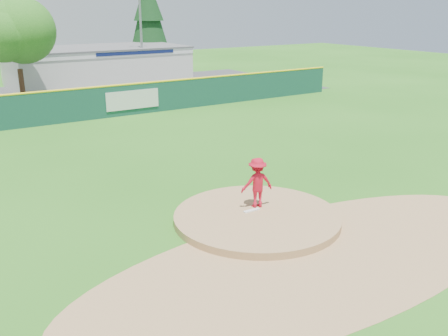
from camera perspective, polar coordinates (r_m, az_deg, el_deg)
ground at (r=16.66m, az=3.77°, el=-6.05°), size 120.00×120.00×0.00m
pitchers_mound at (r=16.66m, az=3.77°, el=-6.05°), size 5.50×5.50×0.50m
pitching_rubber at (r=16.77m, az=3.17°, el=-4.86°), size 0.60×0.15×0.04m
infield_dirt_arc at (r=14.62m, az=10.90°, el=-9.98°), size 15.40×15.40×0.01m
parking_lot at (r=40.76m, az=-19.67°, el=7.45°), size 44.00×16.00×0.02m
pitcher at (r=16.86m, az=3.80°, el=-1.68°), size 1.23×0.87×1.73m
pool_building_grp at (r=46.94m, az=-14.20°, el=11.26°), size 15.20×8.20×3.31m
fence_banners at (r=30.93m, az=-24.25°, el=5.68°), size 19.65×0.04×1.20m
outfield_fence at (r=32.01m, az=-15.91°, el=7.12°), size 40.00×0.14×2.07m
deciduous_tree at (r=37.88m, az=-22.65°, el=13.34°), size 5.60×5.60×7.36m
conifer_tree at (r=53.01m, az=-8.60°, el=16.53°), size 4.40×4.40×9.50m
light_pole_right at (r=44.98m, az=-9.52°, el=16.25°), size 1.75×0.25×10.00m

